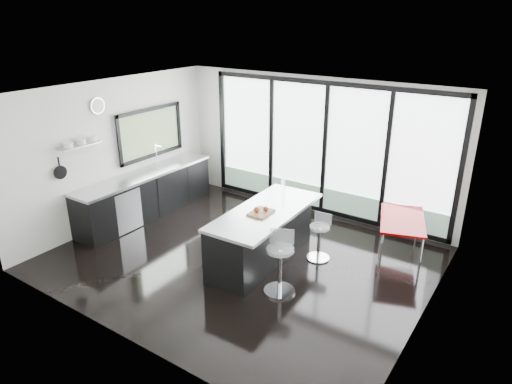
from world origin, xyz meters
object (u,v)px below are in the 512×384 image
Objects in this scene: bar_stool_far at (319,242)px; red_table at (400,236)px; island at (262,234)px; bar_stool_near at (280,270)px.

bar_stool_far is 0.50× the size of red_table.
island is at bearing -148.49° from bar_stool_far.
red_table is at bearing 39.17° from bar_stool_near.
bar_stool_far is (0.03, 1.22, -0.07)m from bar_stool_near.
bar_stool_near is at bearing -117.29° from red_table.
bar_stool_near reaches higher than bar_stool_far.
red_table is at bearing 38.66° from island.
red_table is (1.88, 1.50, -0.14)m from island.
bar_stool_far is at bearing 65.02° from bar_stool_near.
island is 3.73× the size of bar_stool_far.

